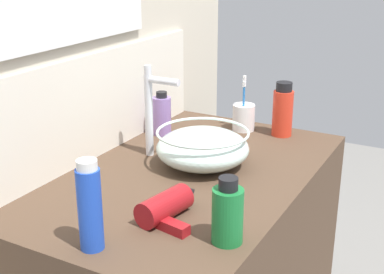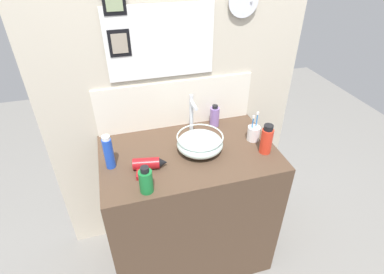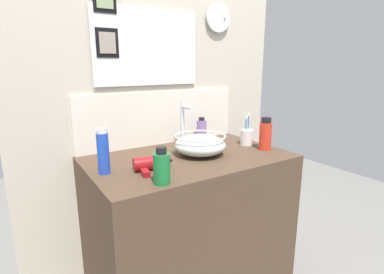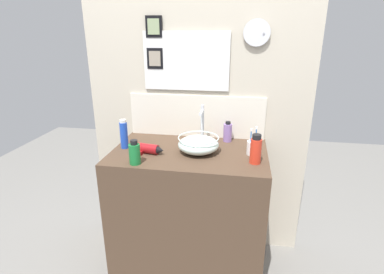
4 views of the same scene
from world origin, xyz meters
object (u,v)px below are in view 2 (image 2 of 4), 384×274
glass_bowl_sink (200,143)px  shampoo_bottle (146,181)px  faucet (192,114)px  spray_bottle (215,116)px  hair_drier (149,164)px  soap_dispenser (109,152)px  lotion_bottle (267,140)px  toothbrush_cup (253,133)px

glass_bowl_sink → shampoo_bottle: 0.42m
faucet → shampoo_bottle: faucet is taller
spray_bottle → shampoo_bottle: bearing=-137.1°
hair_drier → spray_bottle: size_ratio=1.29×
hair_drier → soap_dispenser: soap_dispenser is taller
shampoo_bottle → lotion_bottle: bearing=10.4°
glass_bowl_sink → hair_drier: 0.32m
lotion_bottle → shampoo_bottle: bearing=-169.6°
hair_drier → toothbrush_cup: size_ratio=1.02×
faucet → spray_bottle: (0.18, 0.08, -0.09)m
lotion_bottle → faucet: bearing=142.2°
faucet → shampoo_bottle: size_ratio=1.84×
glass_bowl_sink → shampoo_bottle: shampoo_bottle is taller
spray_bottle → lotion_bottle: (0.19, -0.36, 0.02)m
spray_bottle → lotion_bottle: lotion_bottle is taller
glass_bowl_sink → faucet: faucet is taller
glass_bowl_sink → toothbrush_cup: size_ratio=1.43×
hair_drier → shampoo_bottle: bearing=-102.5°
faucet → hair_drier: bearing=-141.8°
glass_bowl_sink → spray_bottle: 0.30m
hair_drier → lotion_bottle: 0.67m
glass_bowl_sink → spray_bottle: spray_bottle is taller
glass_bowl_sink → lotion_bottle: 0.38m
glass_bowl_sink → soap_dispenser: size_ratio=1.33×
toothbrush_cup → spray_bottle: toothbrush_cup is taller
soap_dispenser → faucet: bearing=18.8°
faucet → lotion_bottle: size_ratio=1.52×
glass_bowl_sink → lotion_bottle: size_ratio=1.47×
shampoo_bottle → soap_dispenser: bearing=123.8°
glass_bowl_sink → soap_dispenser: soap_dispenser is taller
glass_bowl_sink → soap_dispenser: (-0.51, -0.00, 0.04)m
soap_dispenser → hair_drier: bearing=-20.2°
hair_drier → soap_dispenser: bearing=159.8°
glass_bowl_sink → spray_bottle: bearing=54.4°
soap_dispenser → toothbrush_cup: bearing=1.8°
hair_drier → spray_bottle: spray_bottle is taller
faucet → soap_dispenser: 0.54m
lotion_bottle → hair_drier: bearing=177.0°
toothbrush_cup → soap_dispenser: 0.86m
spray_bottle → soap_dispenser: size_ratio=0.74×
lotion_bottle → shampoo_bottle: (-0.71, -0.13, -0.02)m
toothbrush_cup → shampoo_bottle: size_ratio=1.24×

